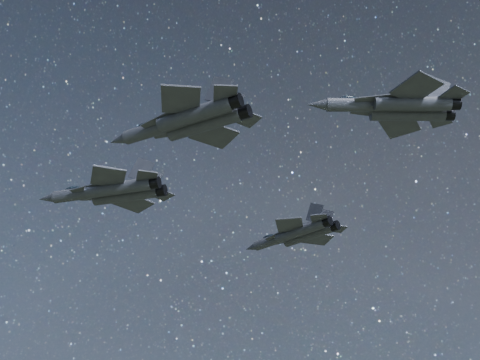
% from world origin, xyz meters
% --- Properties ---
extents(jet_lead, '(18.60, 13.16, 4.72)m').
position_xyz_m(jet_lead, '(-21.92, 0.89, 143.82)').
color(jet_lead, '#343641').
extents(jet_left, '(17.59, 11.57, 4.51)m').
position_xyz_m(jet_left, '(-2.33, 22.47, 144.35)').
color(jet_left, '#343641').
extents(jet_right, '(16.95, 11.77, 4.26)m').
position_xyz_m(jet_right, '(-5.36, -13.00, 141.80)').
color(jet_right, '#343641').
extents(jet_slot, '(16.65, 11.15, 4.21)m').
position_xyz_m(jet_slot, '(14.72, -4.08, 145.24)').
color(jet_slot, '#343641').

